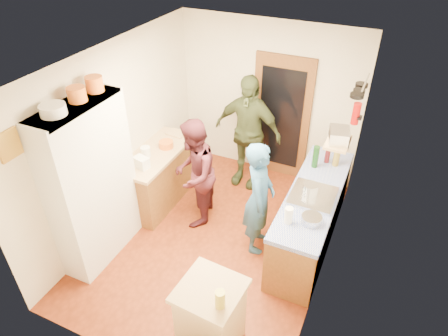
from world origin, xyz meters
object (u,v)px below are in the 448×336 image
Objects in this scene: hutch_body at (92,185)px; person_back at (248,132)px; right_counter_base at (311,218)px; island_base at (211,319)px; person_left at (197,173)px; person_hob at (261,200)px.

hutch_body is 1.15× the size of person_back.
person_back is at bearing 143.86° from right_counter_base.
island_base is 0.52× the size of person_left.
hutch_body is 2.90m from right_counter_base.
island_base is at bearing -19.07° from hutch_body.
person_left reaches higher than island_base.
right_counter_base is at bearing 81.96° from person_left.
hutch_body is 1.43m from person_left.
person_back is at bearing 150.15° from person_left.
hutch_body reaches higher than island_base.
person_back is at bearing 62.60° from hutch_body.
right_counter_base is 1.70m from person_left.
person_hob reaches higher than right_counter_base.
right_counter_base is at bearing -73.32° from person_hob.
island_base is (1.95, -0.67, -0.67)m from hutch_body.
person_left reaches higher than right_counter_base.
hutch_body is at bearing -152.53° from right_counter_base.
person_back is (-0.77, 2.94, 0.52)m from island_base.
person_left is 0.86× the size of person_back.
hutch_body is at bearing -114.56° from person_back.
right_counter_base is (2.50, 1.30, -0.68)m from hutch_body.
person_back reaches higher than right_counter_base.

